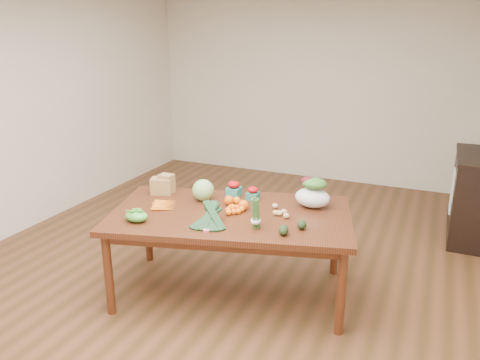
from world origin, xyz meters
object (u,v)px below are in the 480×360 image
at_px(paper_bag, 162,184).
at_px(cabbage, 203,190).
at_px(cabinet, 477,197).
at_px(mandarin_cluster, 233,208).
at_px(dining_table, 231,253).
at_px(kale_bunch, 209,217).
at_px(asparagus_bundle, 256,213).
at_px(salad_bag, 313,194).

height_order(paper_bag, cabbage, cabbage).
xyz_separation_m(cabinet, mandarin_cluster, (-1.96, -2.10, 0.32)).
bearing_deg(mandarin_cluster, cabinet, 46.92).
distance_m(dining_table, paper_bag, 0.92).
bearing_deg(cabbage, paper_bag, 178.94).
bearing_deg(cabbage, kale_bunch, -58.00).
distance_m(asparagus_bundle, salad_bag, 0.68).
bearing_deg(salad_bag, paper_bag, -170.79).
xyz_separation_m(cabinet, kale_bunch, (-2.01, -2.43, 0.36)).
relative_size(cabbage, asparagus_bundle, 0.77).
relative_size(cabbage, salad_bag, 0.64).
height_order(dining_table, salad_bag, salad_bag).
bearing_deg(dining_table, mandarin_cluster, -18.90).
relative_size(paper_bag, cabbage, 1.32).
bearing_deg(mandarin_cluster, paper_bag, 167.77).
height_order(paper_bag, mandarin_cluster, paper_bag).
bearing_deg(paper_bag, kale_bunch, -34.13).
relative_size(dining_table, cabinet, 1.93).
height_order(dining_table, asparagus_bundle, asparagus_bundle).
xyz_separation_m(mandarin_cluster, kale_bunch, (-0.05, -0.33, 0.04)).
height_order(dining_table, cabbage, cabbage).
relative_size(cabbage, mandarin_cluster, 1.07).
xyz_separation_m(dining_table, asparagus_bundle, (0.32, -0.23, 0.50)).
relative_size(mandarin_cluster, asparagus_bundle, 0.72).
height_order(mandarin_cluster, salad_bag, salad_bag).
relative_size(paper_bag, salad_bag, 0.84).
bearing_deg(kale_bunch, cabbage, 107.01).
bearing_deg(mandarin_cluster, cabbage, 155.49).
distance_m(cabbage, salad_bag, 0.96).
distance_m(dining_table, salad_bag, 0.86).
xyz_separation_m(kale_bunch, asparagus_bundle, (0.35, 0.11, 0.05)).
bearing_deg(paper_bag, salad_bag, 9.21).
height_order(cabbage, asparagus_bundle, asparagus_bundle).
bearing_deg(dining_table, cabbage, 139.42).
relative_size(cabinet, kale_bunch, 2.55).
relative_size(paper_bag, mandarin_cluster, 1.41).
relative_size(cabinet, paper_bag, 4.03).
xyz_separation_m(paper_bag, cabbage, (0.44, -0.01, 0.01)).
xyz_separation_m(kale_bunch, salad_bag, (0.62, 0.73, 0.04)).
relative_size(cabinet, asparagus_bundle, 4.08).
distance_m(dining_table, kale_bunch, 0.57).
relative_size(dining_table, mandarin_cluster, 10.96).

